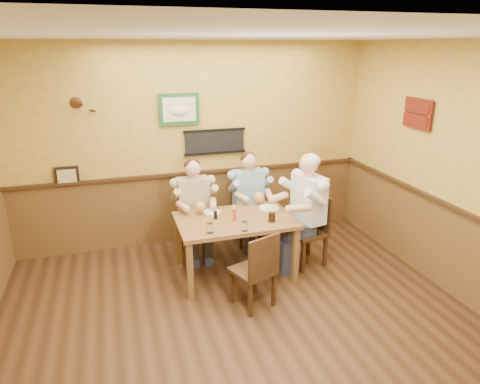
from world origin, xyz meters
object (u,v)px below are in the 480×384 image
at_px(diner_tan_shirt, 194,213).
at_px(cola_tumbler, 272,217).
at_px(water_glass_mid, 245,226).
at_px(dining_table, 235,225).
at_px(chair_near_side, 253,269).
at_px(pepper_shaker, 216,215).
at_px(water_glass_left, 210,228).
at_px(chair_back_left, 194,226).
at_px(salt_shaker, 234,216).
at_px(diner_white_elder, 308,217).
at_px(chair_back_right, 248,216).
at_px(diner_blue_polo, 248,204).
at_px(chair_right_end, 307,231).
at_px(hot_sauce_bottle, 234,214).

relative_size(diner_tan_shirt, cola_tumbler, 11.01).
bearing_deg(water_glass_mid, dining_table, 90.90).
relative_size(chair_near_side, pepper_shaker, 8.74).
distance_m(water_glass_left, pepper_shaker, 0.40).
xyz_separation_m(chair_back_left, chair_near_side, (0.37, -1.37, 0.02)).
xyz_separation_m(chair_near_side, diner_tan_shirt, (-0.37, 1.37, 0.16)).
bearing_deg(salt_shaker, water_glass_mid, -83.82).
relative_size(diner_white_elder, pepper_shaker, 13.24).
bearing_deg(diner_white_elder, chair_back_right, -157.92).
xyz_separation_m(chair_back_left, diner_blue_polo, (0.80, 0.12, 0.18)).
bearing_deg(pepper_shaker, salt_shaker, -28.28).
xyz_separation_m(chair_back_right, water_glass_mid, (-0.42, -1.16, 0.38)).
bearing_deg(water_glass_left, dining_table, 39.69).
relative_size(chair_right_end, salt_shaker, 9.31).
bearing_deg(chair_near_side, salt_shaker, -108.24).
bearing_deg(dining_table, hot_sauce_bottle, -111.68).
bearing_deg(dining_table, water_glass_left, -140.31).
relative_size(chair_right_end, hot_sauce_bottle, 5.49).
bearing_deg(diner_tan_shirt, cola_tumbler, -50.04).
bearing_deg(diner_tan_shirt, water_glass_left, -91.45).
height_order(water_glass_mid, hot_sauce_bottle, hot_sauce_bottle).
distance_m(diner_tan_shirt, salt_shaker, 0.82).
bearing_deg(water_glass_left, water_glass_mid, -8.81).
xyz_separation_m(chair_near_side, cola_tumbler, (0.40, 0.49, 0.36)).
relative_size(dining_table, chair_near_side, 1.59).
distance_m(chair_right_end, hot_sauce_bottle, 1.05).
bearing_deg(hot_sauce_bottle, water_glass_mid, -84.11).
bearing_deg(diner_white_elder, dining_table, -102.62).
height_order(diner_tan_shirt, diner_blue_polo, diner_blue_polo).
bearing_deg(hot_sauce_bottle, dining_table, 68.32).
xyz_separation_m(dining_table, diner_white_elder, (0.96, -0.02, 0.01)).
distance_m(hot_sauce_bottle, pepper_shaker, 0.24).
height_order(diner_tan_shirt, salt_shaker, diner_tan_shirt).
bearing_deg(salt_shaker, pepper_shaker, 151.72).
distance_m(chair_back_right, chair_near_side, 1.55).
bearing_deg(diner_blue_polo, salt_shaker, -120.18).
height_order(chair_right_end, diner_blue_polo, diner_blue_polo).
bearing_deg(cola_tumbler, diner_tan_shirt, 131.08).
xyz_separation_m(diner_blue_polo, water_glass_left, (-0.81, -1.10, 0.20)).
xyz_separation_m(cola_tumbler, pepper_shaker, (-0.62, 0.27, -0.00)).
bearing_deg(salt_shaker, diner_blue_polo, 61.34).
bearing_deg(diner_white_elder, pepper_shaker, -105.09).
bearing_deg(chair_right_end, pepper_shaker, -105.09).
height_order(diner_white_elder, water_glass_left, diner_white_elder).
xyz_separation_m(dining_table, salt_shaker, (-0.03, -0.05, 0.14)).
bearing_deg(chair_back_right, chair_back_left, -173.03).
distance_m(dining_table, chair_right_end, 0.98).
bearing_deg(chair_back_right, water_glass_left, -127.73).
distance_m(chair_right_end, diner_white_elder, 0.20).
bearing_deg(diner_tan_shirt, salt_shaker, -65.45).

